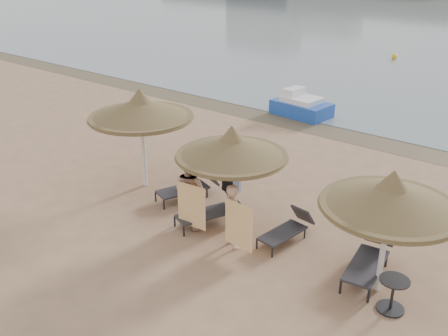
# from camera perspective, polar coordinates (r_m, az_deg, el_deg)

# --- Properties ---
(ground) EXTENTS (160.00, 160.00, 0.00)m
(ground) POSITION_cam_1_polar(r_m,az_deg,el_deg) (12.35, -2.31, -8.68)
(ground) COLOR tan
(ground) RESTS_ON ground
(wet_sand_strip) EXTENTS (200.00, 1.60, 0.01)m
(wet_sand_strip) POSITION_cam_1_polar(r_m,az_deg,el_deg) (19.70, 15.83, 3.19)
(wet_sand_strip) COLOR brown
(wet_sand_strip) RESTS_ON ground
(palapa_left) EXTENTS (3.06, 3.06, 3.04)m
(palapa_left) POSITION_cam_1_polar(r_m,az_deg,el_deg) (14.57, -9.51, 6.66)
(palapa_left) COLOR white
(palapa_left) RESTS_ON ground
(palapa_center) EXTENTS (2.79, 2.79, 2.77)m
(palapa_center) POSITION_cam_1_polar(r_m,az_deg,el_deg) (12.11, 0.89, 2.37)
(palapa_center) COLOR white
(palapa_center) RESTS_ON ground
(palapa_right) EXTENTS (2.79, 2.79, 2.77)m
(palapa_right) POSITION_cam_1_polar(r_m,az_deg,el_deg) (10.24, 18.54, -3.12)
(palapa_right) COLOR white
(palapa_right) RESTS_ON ground
(lounger_far_left) EXTENTS (1.18, 1.92, 0.82)m
(lounger_far_left) POSITION_cam_1_polar(r_m,az_deg,el_deg) (14.41, -3.85, -2.01)
(lounger_far_left) COLOR #232326
(lounger_far_left) RESTS_ON ground
(lounger_near_left) EXTENTS (1.24, 1.91, 0.82)m
(lounger_near_left) POSITION_cam_1_polar(r_m,az_deg,el_deg) (13.09, -1.26, -4.77)
(lounger_near_left) COLOR #232326
(lounger_near_left) RESTS_ON ground
(lounger_near_right) EXTENTS (0.75, 1.69, 0.73)m
(lounger_near_right) POSITION_cam_1_polar(r_m,az_deg,el_deg) (12.46, 7.40, -6.79)
(lounger_near_right) COLOR #232326
(lounger_near_right) RESTS_ON ground
(lounger_far_right) EXTENTS (0.92, 2.02, 0.87)m
(lounger_far_right) POSITION_cam_1_polar(r_m,az_deg,el_deg) (11.62, 16.30, -9.73)
(lounger_far_right) COLOR #232326
(lounger_far_right) RESTS_ON ground
(side_table) EXTENTS (0.59, 0.59, 0.72)m
(side_table) POSITION_cam_1_polar(r_m,az_deg,el_deg) (10.70, 18.67, -13.65)
(side_table) COLOR #232326
(side_table) RESTS_ON ground
(person_left) EXTENTS (1.09, 0.76, 2.24)m
(person_left) POSITION_cam_1_polar(r_m,az_deg,el_deg) (12.65, -3.90, -2.06)
(person_left) COLOR tan
(person_left) RESTS_ON ground
(person_right) EXTENTS (1.04, 0.92, 1.91)m
(person_right) POSITION_cam_1_polar(r_m,az_deg,el_deg) (11.79, 1.07, -4.96)
(person_right) COLOR tan
(person_right) RESTS_ON ground
(towel_left) EXTENTS (0.83, 0.11, 1.17)m
(towel_left) POSITION_cam_1_polar(r_m,az_deg,el_deg) (12.35, -3.74, -4.37)
(towel_left) COLOR orange
(towel_left) RESTS_ON ground
(towel_right) EXTENTS (0.83, 0.08, 1.16)m
(towel_right) POSITION_cam_1_polar(r_m,az_deg,el_deg) (11.51, 1.69, -6.60)
(towel_right) COLOR orange
(towel_right) RESTS_ON ground
(bag_patterned) EXTENTS (0.27, 0.09, 0.34)m
(bag_patterned) POSITION_cam_1_polar(r_m,az_deg,el_deg) (12.66, 1.36, -1.92)
(bag_patterned) COLOR white
(bag_patterned) RESTS_ON ground
(bag_dark) EXTENTS (0.28, 0.15, 0.38)m
(bag_dark) POSITION_cam_1_polar(r_m,az_deg,el_deg) (12.35, 0.41, -1.79)
(bag_dark) COLOR black
(bag_dark) RESTS_ON ground
(pedal_boat) EXTENTS (2.58, 1.69, 1.14)m
(pedal_boat) POSITION_cam_1_polar(r_m,az_deg,el_deg) (21.91, 8.78, 7.03)
(pedal_boat) COLOR blue
(pedal_boat) RESTS_ON ground
(buoy_left) EXTENTS (0.37, 0.37, 0.37)m
(buoy_left) POSITION_cam_1_polar(r_m,az_deg,el_deg) (35.28, 18.89, 11.97)
(buoy_left) COLOR yellow
(buoy_left) RESTS_ON ground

